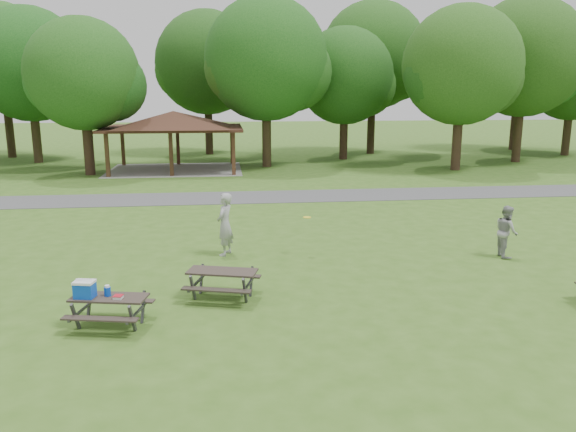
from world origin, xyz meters
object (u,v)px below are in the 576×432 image
(frisbee_catcher, at_px, (506,231))
(picnic_table_near, at_px, (102,298))
(picnic_table_middle, at_px, (222,277))
(frisbee_thrower, at_px, (225,224))

(frisbee_catcher, bearing_deg, picnic_table_near, 115.33)
(picnic_table_middle, height_order, frisbee_thrower, frisbee_thrower)
(picnic_table_middle, bearing_deg, picnic_table_near, -151.25)
(picnic_table_middle, relative_size, frisbee_catcher, 1.24)
(picnic_table_middle, height_order, frisbee_catcher, frisbee_catcher)
(picnic_table_near, bearing_deg, picnic_table_middle, 28.75)
(picnic_table_middle, xyz_separation_m, frisbee_thrower, (0.10, 3.75, 0.44))
(frisbee_thrower, bearing_deg, picnic_table_near, -3.39)
(frisbee_catcher, bearing_deg, picnic_table_middle, 112.29)
(picnic_table_middle, bearing_deg, frisbee_catcher, 16.42)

